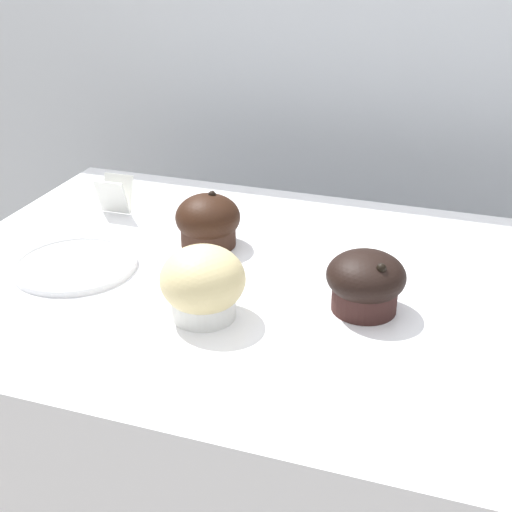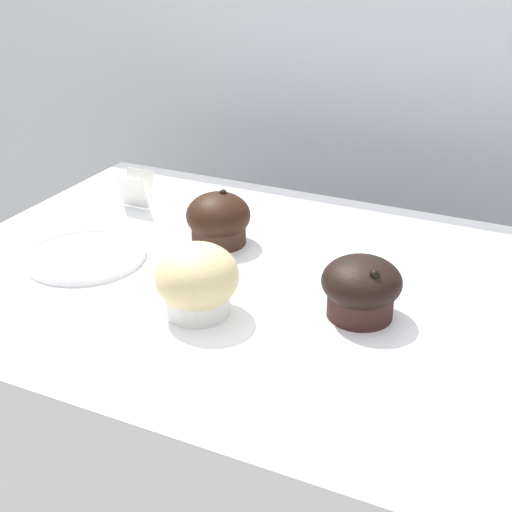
% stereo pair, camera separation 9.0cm
% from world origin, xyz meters
% --- Properties ---
extents(wall_back, '(3.20, 0.10, 1.80)m').
position_xyz_m(wall_back, '(0.00, 0.60, 0.90)').
color(wall_back, silver).
rests_on(wall_back, ground).
extents(muffin_front_center, '(0.10, 0.10, 0.09)m').
position_xyz_m(muffin_front_center, '(-0.09, -0.11, 0.99)').
color(muffin_front_center, white).
rests_on(muffin_front_center, display_counter).
extents(muffin_back_left, '(0.09, 0.09, 0.08)m').
position_xyz_m(muffin_back_left, '(-0.16, 0.08, 0.98)').
color(muffin_back_left, '#3B241A').
rests_on(muffin_back_left, display_counter).
extents(muffin_back_right, '(0.10, 0.10, 0.08)m').
position_xyz_m(muffin_back_right, '(0.09, -0.03, 0.98)').
color(muffin_back_right, '#371E1B').
rests_on(muffin_back_right, display_counter).
extents(serving_plate, '(0.17, 0.17, 0.01)m').
position_xyz_m(serving_plate, '(-0.30, -0.05, 0.95)').
color(serving_plate, white).
rests_on(serving_plate, display_counter).
extents(price_card, '(0.05, 0.04, 0.06)m').
position_xyz_m(price_card, '(-0.34, 0.14, 0.98)').
color(price_card, white).
rests_on(price_card, display_counter).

